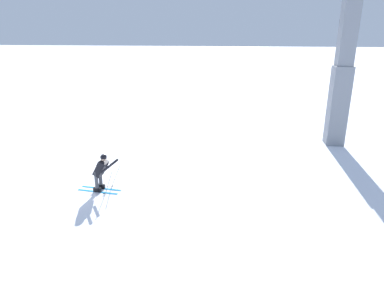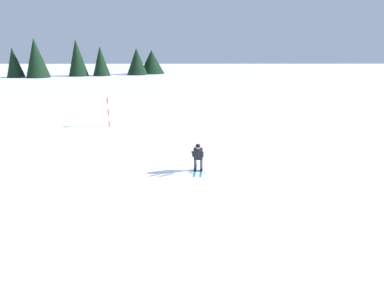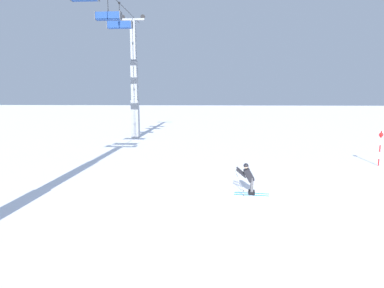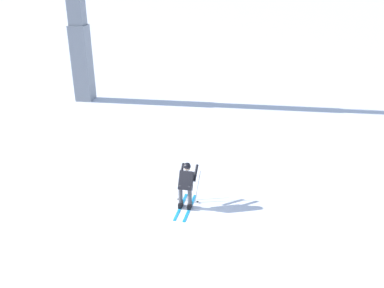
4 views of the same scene
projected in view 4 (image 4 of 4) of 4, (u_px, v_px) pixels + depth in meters
name	position (u px, v px, depth m)	size (l,w,h in m)	color
ground_plane	(151.00, 222.00, 12.62)	(260.00, 260.00, 0.00)	white
skier_carving_main	(186.00, 183.00, 13.14)	(0.74, 1.61, 1.57)	#198CCC
lift_tower_near	(75.00, 1.00, 21.02)	(0.88, 2.88, 12.52)	gray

